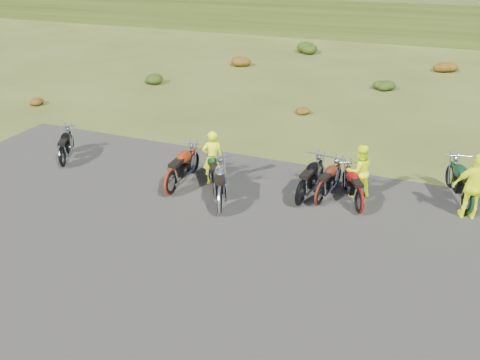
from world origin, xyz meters
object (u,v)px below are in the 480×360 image
at_px(motorcycle_3, 220,214).
at_px(person_middle, 213,159).
at_px(motorcycle_7, 464,214).
at_px(motorcycle_0, 64,167).

distance_m(motorcycle_3, person_middle, 2.04).
distance_m(motorcycle_7, person_middle, 7.28).
height_order(motorcycle_7, person_middle, person_middle).
bearing_deg(person_middle, motorcycle_3, 87.09).
xyz_separation_m(motorcycle_3, person_middle, (-0.93, 1.61, 0.85)).
xyz_separation_m(motorcycle_0, motorcycle_3, (6.06, -0.90, 0.00)).
bearing_deg(motorcycle_3, person_middle, 7.99).
bearing_deg(motorcycle_7, motorcycle_3, 96.01).
height_order(motorcycle_3, motorcycle_7, motorcycle_7).
distance_m(motorcycle_0, motorcycle_3, 6.12).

